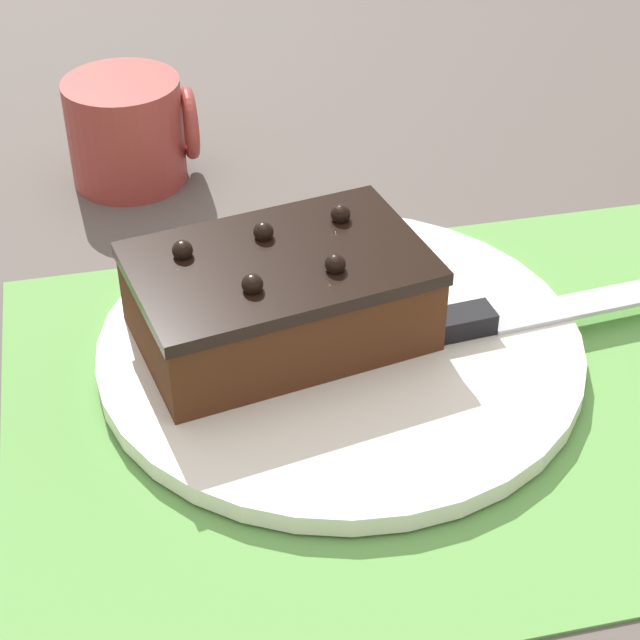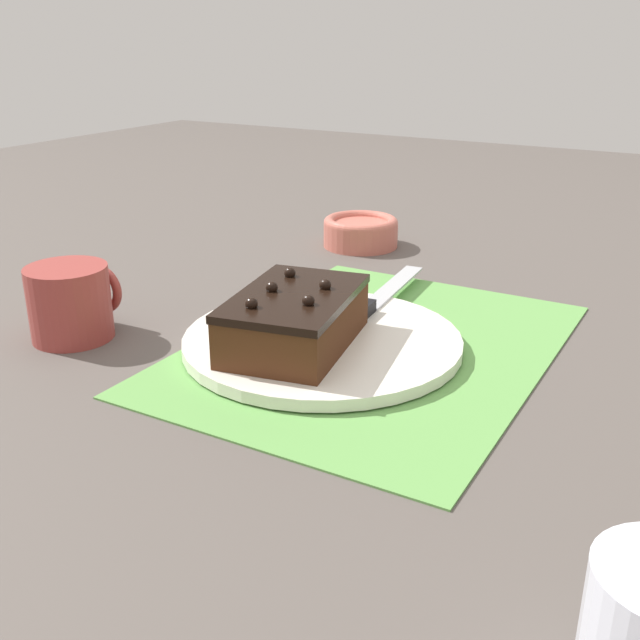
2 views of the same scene
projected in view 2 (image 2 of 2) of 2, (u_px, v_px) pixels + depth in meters
ground_plane at (375, 348)px, 0.78m from camera, size 3.00×3.00×0.00m
placemat_woven at (375, 346)px, 0.78m from camera, size 0.46×0.34×0.00m
cake_plate at (322, 341)px, 0.77m from camera, size 0.29×0.29×0.01m
chocolate_cake at (295, 319)px, 0.74m from camera, size 0.18×0.14×0.06m
serving_knife at (369, 305)px, 0.84m from camera, size 0.25×0.04×0.01m
small_bowl at (361, 231)px, 1.14m from camera, size 0.11×0.11×0.04m
coffee_mug at (71, 302)px, 0.80m from camera, size 0.10×0.09×0.08m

